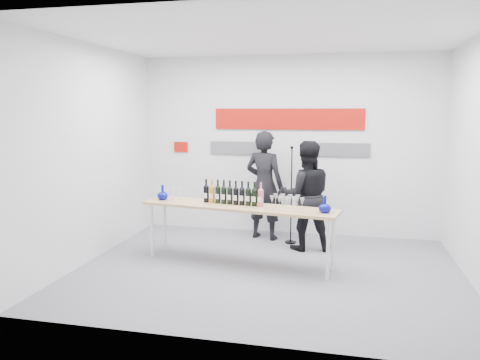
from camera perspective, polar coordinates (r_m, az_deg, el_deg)
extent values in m
plane|color=slate|center=(6.31, 3.40, -10.90)|extent=(5.00, 5.00, 0.00)
cube|color=silver|center=(7.96, 5.85, 4.17)|extent=(5.00, 0.04, 3.00)
cube|color=#AB1007|center=(7.90, 5.88, 7.41)|extent=(2.50, 0.02, 0.35)
cube|color=#59595E|center=(8.09, -0.54, 3.93)|extent=(0.90, 0.02, 0.22)
cube|color=#59595E|center=(7.87, 12.35, 3.61)|extent=(0.90, 0.02, 0.22)
cube|color=#AB1007|center=(8.37, -7.23, 4.02)|extent=(0.25, 0.02, 0.18)
cube|color=tan|center=(6.35, -0.20, -3.29)|extent=(2.77, 0.96, 0.04)
cylinder|color=silver|center=(6.86, -10.70, -6.05)|extent=(0.05, 0.05, 0.78)
cylinder|color=silver|center=(5.94, 10.67, -8.34)|extent=(0.05, 0.05, 0.78)
cylinder|color=silver|center=(7.15, -9.14, -5.40)|extent=(0.05, 0.05, 0.78)
cylinder|color=silver|center=(6.28, 11.32, -7.43)|extent=(0.05, 0.05, 0.78)
imported|color=black|center=(7.61, 2.98, -0.64)|extent=(0.74, 0.58, 1.77)
imported|color=black|center=(7.09, 8.02, -1.90)|extent=(0.92, 0.79, 1.65)
cylinder|color=black|center=(7.57, 6.18, -7.54)|extent=(0.18, 0.18, 0.02)
cylinder|color=black|center=(7.40, 6.27, -2.01)|extent=(0.02, 0.02, 1.50)
sphere|color=black|center=(7.27, 6.34, 3.94)|extent=(0.05, 0.05, 0.05)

